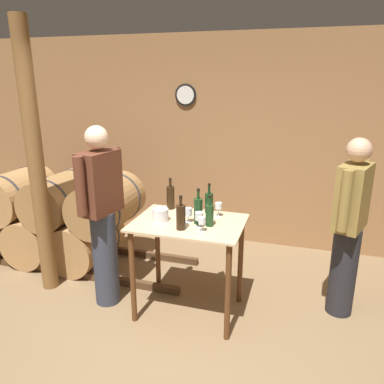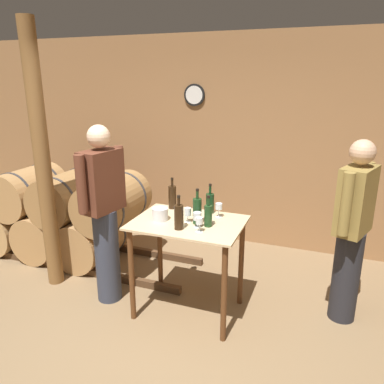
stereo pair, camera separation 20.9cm
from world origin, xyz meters
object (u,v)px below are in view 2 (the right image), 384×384
(wine_glass_far_side, at_px, (219,207))
(wine_glass_near_left, at_px, (188,212))
(wooden_post, at_px, (42,162))
(wine_bottle_left, at_px, (179,216))
(wine_bottle_right, at_px, (210,202))
(person_host, at_px, (352,229))
(wine_bottle_far_right, at_px, (208,215))
(wine_glass_near_center, at_px, (197,217))
(wine_bottle_center, at_px, (197,210))
(ice_bucket, at_px, (160,214))
(person_visitor_with_scarf, at_px, (104,212))
(wine_bottle_far_left, at_px, (172,197))
(wine_glass_near_right, at_px, (199,222))

(wine_glass_far_side, bearing_deg, wine_glass_near_left, -135.11)
(wooden_post, height_order, wine_bottle_left, wooden_post)
(wine_bottle_right, xyz_separation_m, wine_glass_near_left, (-0.11, -0.30, -0.01))
(wine_bottle_right, height_order, person_host, person_host)
(wine_bottle_left, bearing_deg, wine_glass_far_side, 59.33)
(wooden_post, bearing_deg, wine_bottle_right, 10.39)
(wine_bottle_left, bearing_deg, wine_bottle_far_right, 34.74)
(wine_glass_near_left, bearing_deg, wine_glass_near_center, -34.33)
(wooden_post, bearing_deg, wine_bottle_center, 0.28)
(ice_bucket, bearing_deg, wine_glass_near_left, 8.81)
(ice_bucket, xyz_separation_m, person_host, (1.63, 0.46, -0.09))
(wine_bottle_right, bearing_deg, wine_glass_near_center, -88.17)
(wine_glass_far_side, distance_m, ice_bucket, 0.54)
(person_host, bearing_deg, person_visitor_with_scarf, -167.38)
(wooden_post, bearing_deg, ice_bucket, -1.47)
(ice_bucket, relative_size, person_host, 0.09)
(wine_bottle_far_left, bearing_deg, wooden_post, -166.88)
(wine_glass_near_left, distance_m, ice_bucket, 0.26)
(wine_bottle_far_left, distance_m, person_host, 1.67)
(wine_bottle_far_left, xyz_separation_m, wine_bottle_right, (0.39, 0.01, -0.02))
(wooden_post, bearing_deg, wine_bottle_left, -6.18)
(wine_bottle_far_left, distance_m, ice_bucket, 0.34)
(wine_bottle_far_right, bearing_deg, person_host, 20.76)
(wooden_post, relative_size, ice_bucket, 18.47)
(wine_glass_near_right, relative_size, wine_glass_far_side, 0.96)
(wine_bottle_far_right, xyz_separation_m, wine_glass_far_side, (0.02, 0.25, -0.01))
(wine_bottle_left, relative_size, wine_glass_far_side, 2.24)
(wine_bottle_right, height_order, wine_glass_near_center, wine_bottle_right)
(wine_glass_far_side, bearing_deg, person_host, 9.82)
(wooden_post, height_order, wine_glass_near_left, wooden_post)
(wooden_post, height_order, wine_bottle_right, wooden_post)
(person_visitor_with_scarf, bearing_deg, wine_glass_near_right, -5.69)
(wine_glass_far_side, distance_m, person_visitor_with_scarf, 1.09)
(wooden_post, bearing_deg, wine_glass_far_side, 7.22)
(wine_bottle_center, bearing_deg, wine_bottle_far_right, -14.15)
(wine_glass_far_side, bearing_deg, wooden_post, -172.78)
(wine_bottle_right, bearing_deg, wine_bottle_far_left, -178.94)
(wine_glass_near_center, bearing_deg, person_host, 21.82)
(wooden_post, xyz_separation_m, person_visitor_with_scarf, (0.74, -0.07, -0.42))
(wine_glass_near_right, bearing_deg, person_host, 26.19)
(wine_glass_near_center, height_order, ice_bucket, wine_glass_near_center)
(wine_glass_near_center, height_order, wine_glass_near_right, wine_glass_near_center)
(wine_bottle_center, xyz_separation_m, person_visitor_with_scarf, (-0.92, -0.08, -0.11))
(wine_glass_near_left, bearing_deg, wine_bottle_far_left, 133.40)
(ice_bucket, bearing_deg, person_host, 15.73)
(wine_bottle_far_left, relative_size, wine_bottle_center, 0.97)
(wine_bottle_left, xyz_separation_m, ice_bucket, (-0.24, 0.13, -0.06))
(wine_bottle_left, xyz_separation_m, wine_bottle_center, (0.10, 0.18, 0.01))
(wine_glass_near_left, height_order, person_visitor_with_scarf, person_visitor_with_scarf)
(wine_bottle_far_left, height_order, wine_glass_far_side, wine_bottle_far_left)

